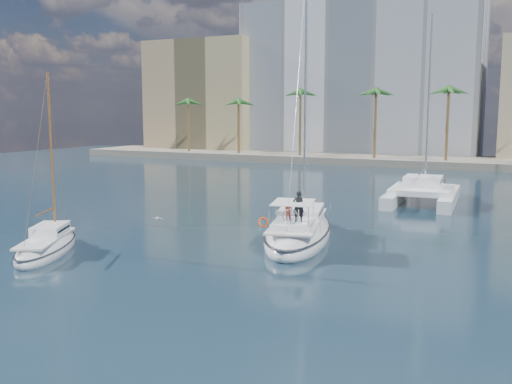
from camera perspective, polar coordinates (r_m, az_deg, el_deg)
The scene contains 10 objects.
ground at distance 36.30m, azimuth -1.48°, elevation -5.45°, with size 160.00×160.00×0.00m, color black.
quay at distance 94.19m, azimuth 15.45°, elevation 3.01°, with size 120.00×14.00×1.20m, color gray.
building_modern at distance 108.30m, azimuth 10.47°, elevation 10.89°, with size 42.00×16.00×28.00m, color white.
building_tan_left at distance 116.01m, azimuth -4.77°, elevation 9.32°, with size 22.00×14.00×22.00m, color tan.
palm_left at distance 101.61m, azimuth -4.23°, elevation 9.10°, with size 3.60×3.60×12.30m.
palm_centre at distance 89.94m, azimuth 15.25°, elevation 8.97°, with size 3.60×3.60×12.30m.
main_sloop at distance 37.96m, azimuth 4.30°, elevation -4.00°, with size 6.95×13.42×19.03m.
small_sloop at distance 36.67m, azimuth -20.17°, elevation -5.15°, with size 5.75×8.28×11.47m.
catamaran at distance 55.26m, azimuth 16.31°, elevation 0.13°, with size 6.54×12.22×17.43m.
seagull at distance 42.44m, azimuth -9.82°, elevation -2.60°, with size 1.02×0.44×0.19m.
Camera 1 is at (15.88, -31.51, 8.52)m, focal length 40.00 mm.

